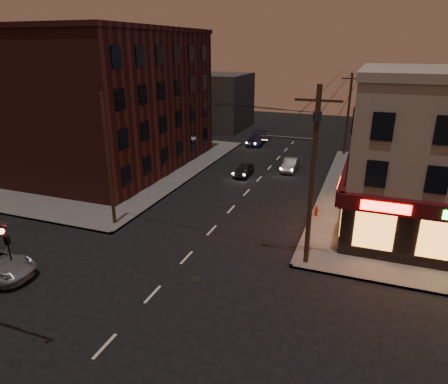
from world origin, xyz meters
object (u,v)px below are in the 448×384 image
at_px(sedan_far, 257,139).
at_px(sedan_mid, 290,165).
at_px(sedan_near, 244,170).
at_px(fire_hydrant, 316,210).

bearing_deg(sedan_far, sedan_mid, -60.17).
distance_m(sedan_near, sedan_far, 13.29).
relative_size(sedan_mid, fire_hydrant, 4.86).
bearing_deg(sedan_mid, sedan_near, -140.47).
relative_size(sedan_near, sedan_mid, 0.92).
height_order(sedan_near, fire_hydrant, sedan_near).
distance_m(sedan_near, sedan_mid, 5.05).
xyz_separation_m(sedan_near, fire_hydrant, (8.06, -7.75, -0.01)).
xyz_separation_m(sedan_far, fire_hydrant, (10.52, -20.81, -0.11)).
height_order(sedan_near, sedan_far, sedan_far).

